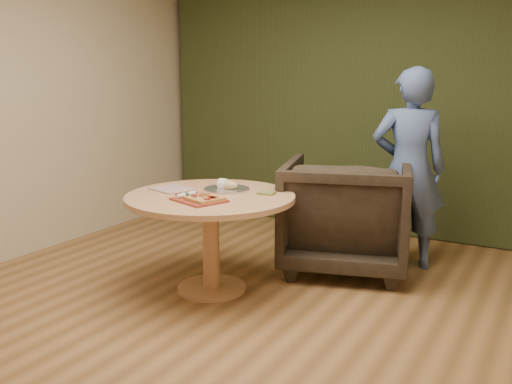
{
  "coord_description": "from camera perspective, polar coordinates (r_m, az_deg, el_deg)",
  "views": [
    {
      "loc": [
        1.8,
        -2.8,
        1.65
      ],
      "look_at": [
        0.08,
        0.25,
        0.91
      ],
      "focal_mm": 40.0,
      "sensor_mm": 36.0,
      "label": 1
    }
  ],
  "objects": [
    {
      "name": "newspaper",
      "position": [
        4.47,
        -8.39,
        0.29
      ],
      "size": [
        0.36,
        0.33,
        0.01
      ],
      "primitive_type": "cube",
      "rotation": [
        0.0,
        0.0,
        -0.31
      ],
      "color": "beige",
      "rests_on": "pedestal_table"
    },
    {
      "name": "pizza_paddle",
      "position": [
        4.06,
        -5.8,
        -0.78
      ],
      "size": [
        0.47,
        0.38,
        0.01
      ],
      "rotation": [
        0.0,
        0.0,
        -0.35
      ],
      "color": "#9A3727",
      "rests_on": "pedestal_table"
    },
    {
      "name": "serving_tray",
      "position": [
        4.41,
        -2.95,
        0.28
      ],
      "size": [
        0.36,
        0.36,
        0.02
      ],
      "color": "silver",
      "rests_on": "pedestal_table"
    },
    {
      "name": "curtain",
      "position": [
        5.98,
        12.01,
        9.33
      ],
      "size": [
        4.8,
        0.14,
        2.78
      ],
      "primitive_type": "cube",
      "color": "#273216",
      "rests_on": "ground"
    },
    {
      "name": "person_standing",
      "position": [
        4.95,
        15.02,
        2.22
      ],
      "size": [
        0.72,
        0.59,
        1.69
      ],
      "primitive_type": "imported",
      "rotation": [
        0.0,
        0.0,
        3.49
      ],
      "color": "#49619A",
      "rests_on": "ground"
    },
    {
      "name": "green_packet",
      "position": [
        4.26,
        1.06,
        -0.1
      ],
      "size": [
        0.13,
        0.12,
        0.02
      ],
      "primitive_type": "cube",
      "rotation": [
        0.0,
        0.0,
        0.13
      ],
      "color": "#55622C",
      "rests_on": "pedestal_table"
    },
    {
      "name": "cutlery_roll",
      "position": [
        4.13,
        -7.01,
        -0.27
      ],
      "size": [
        0.06,
        0.2,
        0.03
      ],
      "rotation": [
        0.0,
        0.0,
        -0.2
      ],
      "color": "white",
      "rests_on": "pizza_paddle"
    },
    {
      "name": "bread_roll",
      "position": [
        4.41,
        -3.06,
        0.75
      ],
      "size": [
        0.19,
        0.09,
        0.09
      ],
      "color": "#D1B57F",
      "rests_on": "serving_tray"
    },
    {
      "name": "flatbread_pizza",
      "position": [
        4.02,
        -5.12,
        -0.64
      ],
      "size": [
        0.28,
        0.28,
        0.04
      ],
      "rotation": [
        0.0,
        0.0,
        -0.35
      ],
      "color": "tan",
      "rests_on": "pizza_paddle"
    },
    {
      "name": "armchair",
      "position": [
        4.83,
        9.0,
        -1.68
      ],
      "size": [
        1.24,
        1.19,
        1.04
      ],
      "primitive_type": "imported",
      "rotation": [
        0.0,
        0.0,
        3.42
      ],
      "color": "black",
      "rests_on": "ground"
    },
    {
      "name": "room_shell",
      "position": [
        3.34,
        -3.39,
        7.64
      ],
      "size": [
        5.04,
        6.04,
        2.84
      ],
      "color": "#9C6D3E",
      "rests_on": "ground"
    },
    {
      "name": "pedestal_table",
      "position": [
        4.29,
        -4.57,
        -2.11
      ],
      "size": [
        1.27,
        1.27,
        0.75
      ],
      "rotation": [
        0.0,
        0.0,
        -0.12
      ],
      "color": "tan",
      "rests_on": "ground"
    }
  ]
}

